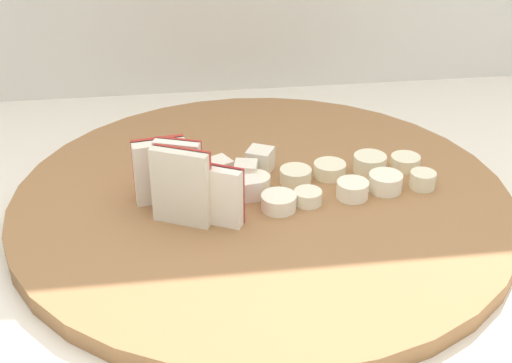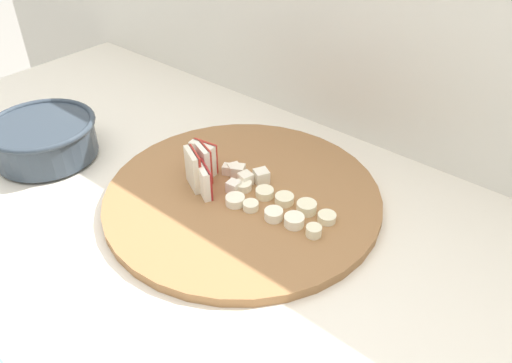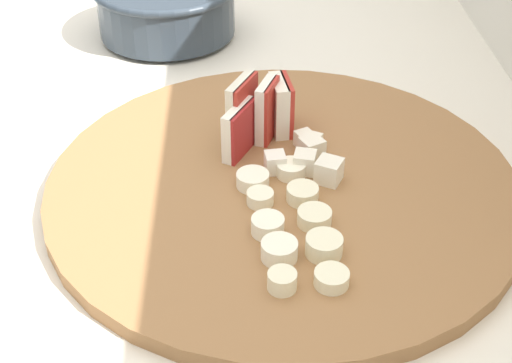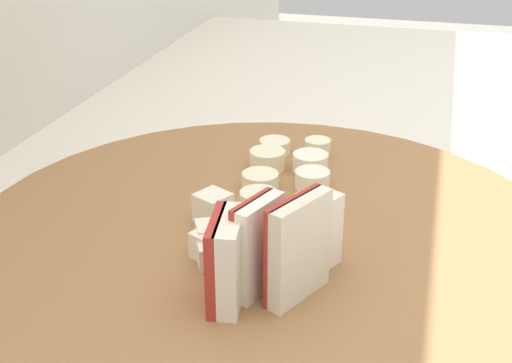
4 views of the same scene
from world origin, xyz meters
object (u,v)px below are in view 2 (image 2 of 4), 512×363
Objects in this scene: apple_wedge_fan at (201,167)px; ceramic_bowl at (44,138)px; cutting_board at (243,196)px; banana_slice_rows at (279,207)px; apple_dice_pile at (243,176)px.

apple_wedge_fan is 0.29m from ceramic_bowl.
banana_slice_rows is (0.07, 0.00, 0.01)m from cutting_board.
ceramic_bowl is at bearing -159.42° from cutting_board.
apple_dice_pile is 0.45× the size of ceramic_bowl.
cutting_board is at bearing -178.29° from banana_slice_rows.
ceramic_bowl is (-0.34, -0.13, 0.03)m from cutting_board.
banana_slice_rows is (0.09, -0.02, -0.00)m from apple_dice_pile.
apple_dice_pile is (0.05, 0.04, -0.02)m from apple_wedge_fan.
banana_slice_rows is at bearing 1.71° from cutting_board.
cutting_board is 0.07m from banana_slice_rows.
apple_wedge_fan is 0.07m from apple_dice_pile.
cutting_board is 2.56× the size of banana_slice_rows.
apple_dice_pile is 0.09m from banana_slice_rows.
banana_slice_rows is at bearing 17.57° from ceramic_bowl.
apple_wedge_fan is 0.53× the size of banana_slice_rows.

